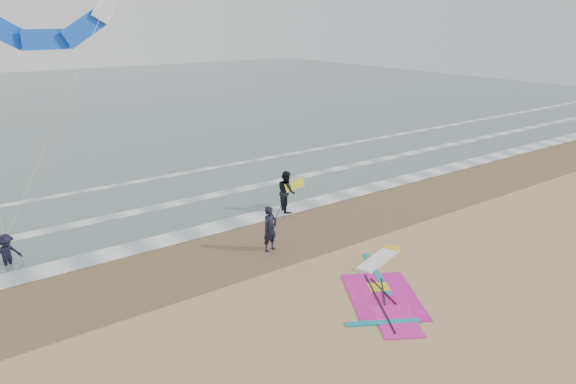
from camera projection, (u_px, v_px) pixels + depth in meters
ground at (387, 295)px, 16.53m from camera, size 120.00×120.00×0.00m
sea_water at (50, 104)px, 53.43m from camera, size 120.00×80.00×0.02m
wet_sand_band at (281, 235)px, 21.14m from camera, size 120.00×5.00×0.01m
foam_waterline at (228, 204)px, 24.55m from camera, size 120.00×9.15×0.02m
windsurf_rig at (383, 285)px, 17.05m from camera, size 5.21×4.94×0.13m
person_standing at (270, 229)px, 19.44m from camera, size 0.72×0.54×1.78m
person_walking at (286, 191)px, 23.42m from camera, size 0.95×1.10×1.93m
person_wading at (6, 246)px, 18.26m from camera, size 1.15×0.94×1.56m
held_pole at (276, 217)px, 19.47m from camera, size 0.17×0.86×1.82m
carried_kiteboard at (295, 185)px, 23.48m from camera, size 1.30×0.51×0.39m
surf_kite at (42, 19)px, 20.35m from camera, size 6.99×3.98×9.22m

